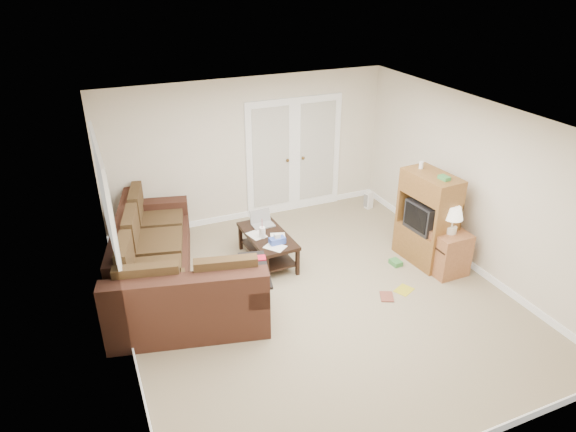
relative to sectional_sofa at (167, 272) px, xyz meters
name	(u,v)px	position (x,y,z in m)	size (l,w,h in m)	color
floor	(316,298)	(1.85, -0.87, -0.36)	(5.50, 5.50, 0.00)	tan
ceiling	(322,121)	(1.85, -0.87, 2.14)	(5.00, 5.50, 0.02)	white
wall_left	(115,257)	(-0.65, -0.87, 0.89)	(0.02, 5.50, 2.50)	#EEE3CE
wall_right	(474,186)	(4.35, -0.87, 0.89)	(0.02, 5.50, 2.50)	#EEE3CE
wall_back	(248,151)	(1.85, 1.88, 0.89)	(5.00, 0.02, 2.50)	#EEE3CE
wall_front	(465,353)	(1.85, -3.62, 0.89)	(5.00, 0.02, 2.50)	#EEE3CE
baseboards	(317,295)	(1.85, -0.87, -0.31)	(5.00, 5.50, 0.10)	white
french_doors	(294,156)	(2.70, 1.84, 0.67)	(1.80, 0.05, 2.13)	white
window_left	(105,197)	(-0.62, 0.13, 1.19)	(0.05, 1.92, 1.42)	white
sectional_sofa	(167,272)	(0.00, 0.00, 0.00)	(2.15, 3.34, 0.92)	#43241A
coffee_table	(267,246)	(1.58, 0.30, -0.10)	(0.62, 1.17, 0.78)	black
tv_armoire	(427,218)	(3.81, -0.59, 0.36)	(0.56, 0.92, 1.52)	brown
side_cabinet	(448,249)	(3.90, -1.02, 0.02)	(0.51, 0.51, 1.07)	#A3643B
space_heater	(369,200)	(4.00, 1.32, -0.20)	(0.13, 0.11, 0.33)	white
floor_magazine	(404,290)	(3.06, -1.20, -0.36)	(0.26, 0.20, 0.01)	gold
floor_greenbox	(396,263)	(3.34, -0.58, -0.32)	(0.14, 0.19, 0.07)	#3E8942
floor_book	(380,296)	(2.66, -1.21, -0.35)	(0.18, 0.24, 0.02)	brown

